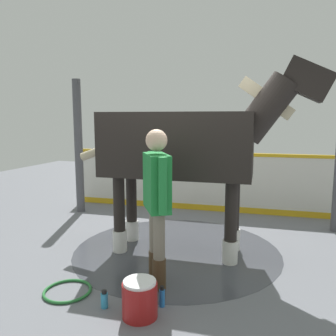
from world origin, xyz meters
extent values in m
cube|color=slate|center=(0.00, 0.00, -0.01)|extent=(16.00, 16.00, 0.02)
cylinder|color=#42444C|center=(-0.02, 0.05, 0.00)|extent=(2.91, 2.91, 0.00)
cube|color=silver|center=(-2.25, -0.13, 0.57)|extent=(0.50, 5.48, 1.13)
cube|color=gold|center=(-2.25, -0.13, 1.16)|extent=(0.52, 5.49, 0.06)
cube|color=gold|center=(-2.25, -0.13, 0.06)|extent=(0.51, 5.48, 0.12)
cylinder|color=#4C4C51|center=(-1.34, -2.43, 1.31)|extent=(0.16, 0.16, 2.61)
cube|color=black|center=(-0.02, 0.05, 1.52)|extent=(1.02, 2.09, 0.86)
cylinder|color=black|center=(-0.31, 0.79, 0.54)|extent=(0.16, 0.16, 1.09)
cylinder|color=silver|center=(-0.31, 0.79, 0.15)|extent=(0.20, 0.20, 0.30)
cylinder|color=black|center=(0.16, 0.83, 0.54)|extent=(0.16, 0.16, 1.09)
cylinder|color=silver|center=(0.16, 0.83, 0.15)|extent=(0.20, 0.20, 0.30)
cylinder|color=black|center=(-0.19, -0.74, 0.54)|extent=(0.16, 0.16, 1.09)
cylinder|color=silver|center=(-0.19, -0.74, 0.15)|extent=(0.20, 0.20, 0.30)
cylinder|color=black|center=(0.28, -0.70, 0.54)|extent=(0.16, 0.16, 1.09)
cylinder|color=silver|center=(0.28, -0.70, 0.15)|extent=(0.20, 0.20, 0.30)
cylinder|color=black|center=(-0.11, 1.19, 1.99)|extent=(0.45, 0.82, 0.90)
cube|color=#C6B793|center=(-0.11, 1.19, 2.12)|extent=(0.12, 0.71, 0.56)
cube|color=black|center=(-0.14, 1.65, 2.33)|extent=(0.33, 0.67, 0.56)
cylinder|color=#C6B793|center=(0.07, -1.06, 1.42)|extent=(0.18, 0.71, 0.35)
cylinder|color=#47331E|center=(1.10, 0.21, 0.17)|extent=(0.15, 0.15, 0.35)
cylinder|color=slate|center=(1.10, 0.21, 0.61)|extent=(0.13, 0.13, 0.52)
cylinder|color=#47331E|center=(0.91, 0.08, 0.17)|extent=(0.15, 0.15, 0.35)
cylinder|color=slate|center=(0.91, 0.08, 0.61)|extent=(0.13, 0.13, 0.52)
cube|color=#1E7F38|center=(1.00, 0.15, 1.18)|extent=(0.55, 0.46, 0.62)
cylinder|color=#1E7F38|center=(1.26, 0.31, 1.20)|extent=(0.09, 0.09, 0.59)
cylinder|color=#1E7F38|center=(0.75, -0.02, 1.20)|extent=(0.09, 0.09, 0.59)
sphere|color=beige|center=(1.00, 0.15, 1.64)|extent=(0.24, 0.24, 0.24)
cylinder|color=maroon|center=(1.66, 0.23, 0.17)|extent=(0.34, 0.34, 0.33)
cylinder|color=white|center=(1.66, 0.23, 0.35)|extent=(0.31, 0.31, 0.03)
cylinder|color=#3399CC|center=(1.64, -0.17, 0.08)|extent=(0.07, 0.07, 0.15)
cylinder|color=black|center=(1.64, -0.17, 0.17)|extent=(0.05, 0.05, 0.03)
cylinder|color=blue|center=(1.42, 0.36, 0.09)|extent=(0.06, 0.06, 0.18)
cylinder|color=black|center=(1.42, 0.36, 0.20)|extent=(0.04, 0.04, 0.04)
torus|color=#267233|center=(1.51, -0.70, 0.02)|extent=(0.52, 0.52, 0.03)
camera|label=1|loc=(4.42, 1.50, 1.88)|focal=36.63mm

